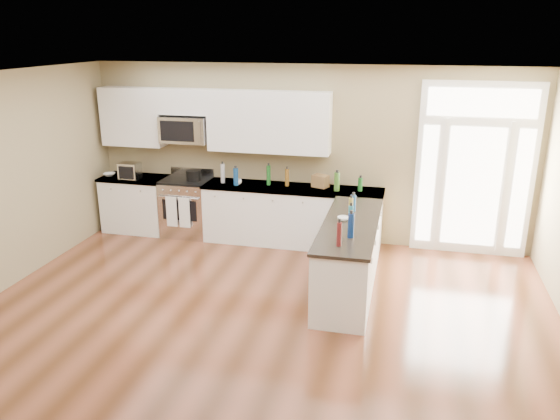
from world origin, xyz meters
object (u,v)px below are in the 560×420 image
object	(u,v)px
peninsula_cabinet	(349,259)
kitchen_range	(187,207)
toaster_oven	(130,171)
stockpot	(194,175)

from	to	relation	value
peninsula_cabinet	kitchen_range	size ratio (longest dim) A/B	2.15
toaster_oven	kitchen_range	bearing A→B (deg)	9.28
kitchen_range	toaster_oven	distance (m)	1.11
peninsula_cabinet	kitchen_range	xyz separation A→B (m)	(-2.87, 1.45, 0.04)
peninsula_cabinet	toaster_oven	bearing A→B (deg)	160.93
stockpot	toaster_oven	world-z (taller)	toaster_oven
kitchen_range	toaster_oven	size ratio (longest dim) A/B	3.39
peninsula_cabinet	stockpot	distance (m)	3.14
kitchen_range	stockpot	size ratio (longest dim) A/B	4.53
stockpot	toaster_oven	bearing A→B (deg)	-173.12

